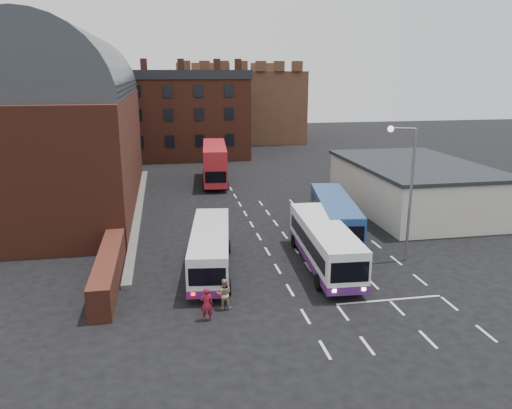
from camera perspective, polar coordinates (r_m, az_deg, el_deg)
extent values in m
plane|color=black|center=(29.58, 3.53, -9.10)|extent=(180.00, 180.00, 0.00)
cube|color=#602B1E|center=(48.53, -20.90, 5.67)|extent=(12.00, 28.00, 10.00)
cylinder|color=#1E2328|center=(48.05, -21.46, 11.55)|extent=(12.00, 26.00, 12.00)
cube|color=#602B1E|center=(30.53, -16.48, -7.10)|extent=(1.20, 10.00, 1.80)
cube|color=beige|center=(46.72, 17.49, 1.88)|extent=(10.00, 16.00, 4.00)
cube|color=#282B30|center=(46.31, 17.70, 4.41)|extent=(10.40, 16.40, 0.30)
cube|color=brown|center=(72.48, -9.97, 9.61)|extent=(22.00, 10.00, 11.00)
cube|color=brown|center=(93.23, -2.61, 11.29)|extent=(22.00, 22.00, 12.00)
cube|color=silver|center=(30.98, -5.24, -4.88)|extent=(3.45, 10.02, 2.23)
cube|color=black|center=(30.94, -5.24, -4.65)|extent=(3.36, 8.84, 0.80)
cylinder|color=black|center=(34.36, -6.88, -4.87)|extent=(0.36, 0.92, 0.89)
cylinder|color=black|center=(28.25, -7.71, -9.43)|extent=(0.36, 0.92, 0.89)
cylinder|color=black|center=(34.28, -3.15, -4.83)|extent=(0.36, 0.92, 0.89)
cylinder|color=black|center=(28.15, -3.12, -9.40)|extent=(0.36, 0.92, 0.89)
cube|color=white|center=(31.72, 7.83, -4.29)|extent=(2.95, 10.55, 2.37)
cube|color=black|center=(31.67, 7.84, -4.05)|extent=(2.95, 9.35, 0.85)
cylinder|color=black|center=(29.53, 11.65, -8.44)|extent=(0.32, 0.96, 0.95)
cylinder|color=black|center=(35.77, 8.10, -4.05)|extent=(0.32, 0.96, 0.95)
cylinder|color=black|center=(28.88, 7.14, -8.79)|extent=(0.32, 0.96, 0.95)
cylinder|color=black|center=(35.24, 4.37, -4.24)|extent=(0.32, 0.96, 0.95)
cube|color=navy|center=(37.83, 8.98, -1.11)|extent=(4.20, 10.84, 2.41)
cube|color=black|center=(37.79, 8.99, -0.90)|extent=(4.05, 9.67, 0.87)
cylinder|color=black|center=(35.26, 11.70, -4.49)|extent=(0.43, 0.99, 0.96)
cylinder|color=black|center=(41.91, 9.72, -1.25)|extent=(0.43, 0.99, 0.96)
cylinder|color=black|center=(34.84, 7.82, -4.56)|extent=(0.43, 0.99, 0.96)
cylinder|color=black|center=(41.56, 6.46, -1.27)|extent=(0.43, 0.99, 0.96)
cube|color=red|center=(55.38, -4.74, 4.89)|extent=(3.31, 10.81, 3.77)
cube|color=black|center=(55.47, -4.73, 4.35)|extent=(3.27, 9.62, 0.87)
cylinder|color=black|center=(52.46, -3.32, 2.25)|extent=(0.35, 0.99, 0.97)
cylinder|color=black|center=(59.46, -3.60, 3.77)|extent=(0.35, 0.99, 0.97)
cylinder|color=black|center=(52.43, -5.96, 2.18)|extent=(0.35, 0.99, 0.97)
cylinder|color=black|center=(59.43, -5.93, 3.71)|extent=(0.35, 0.99, 0.97)
cylinder|color=slate|center=(33.21, 17.25, 0.84)|extent=(0.17, 0.17, 8.64)
cylinder|color=slate|center=(32.41, 16.50, 8.34)|extent=(1.43, 0.69, 0.11)
sphere|color=#FFF2CC|center=(32.38, 15.14, 8.33)|extent=(0.39, 0.39, 0.39)
imported|color=maroon|center=(25.38, -5.67, -11.26)|extent=(0.65, 0.43, 1.75)
imported|color=#9E876B|center=(26.44, -3.67, -10.16)|extent=(0.91, 0.77, 1.68)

